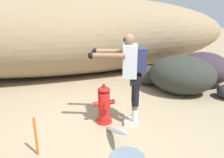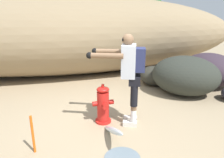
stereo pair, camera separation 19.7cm
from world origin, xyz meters
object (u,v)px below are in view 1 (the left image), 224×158
at_px(fire_hydrant, 104,105).
at_px(utility_worker, 130,69).
at_px(boulder_small, 150,75).
at_px(boulder_mid, 203,68).
at_px(survey_stake, 36,137).
at_px(boulder_large, 182,75).

relative_size(fire_hydrant, utility_worker, 0.45).
bearing_deg(fire_hydrant, boulder_small, 41.72).
distance_m(boulder_mid, boulder_small, 1.60).
bearing_deg(survey_stake, utility_worker, 14.16).
relative_size(utility_worker, survey_stake, 2.78).
height_order(utility_worker, boulder_mid, utility_worker).
bearing_deg(survey_stake, boulder_mid, 21.79).
bearing_deg(boulder_small, fire_hydrant, -138.28).
distance_m(utility_worker, boulder_large, 2.24).
height_order(utility_worker, boulder_small, utility_worker).
distance_m(fire_hydrant, boulder_large, 2.51).
bearing_deg(boulder_small, survey_stake, -143.48).
xyz_separation_m(utility_worker, survey_stake, (-1.65, -0.42, -0.76)).
distance_m(boulder_mid, survey_stake, 5.04).
bearing_deg(boulder_large, survey_stake, -158.18).
bearing_deg(boulder_large, utility_worker, -152.20).
relative_size(fire_hydrant, boulder_mid, 0.49).
height_order(fire_hydrant, utility_worker, utility_worker).
height_order(fire_hydrant, survey_stake, fire_hydrant).
xyz_separation_m(boulder_mid, boulder_small, (-1.52, 0.47, -0.19)).
relative_size(fire_hydrant, survey_stake, 1.26).
bearing_deg(survey_stake, boulder_small, 36.52).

